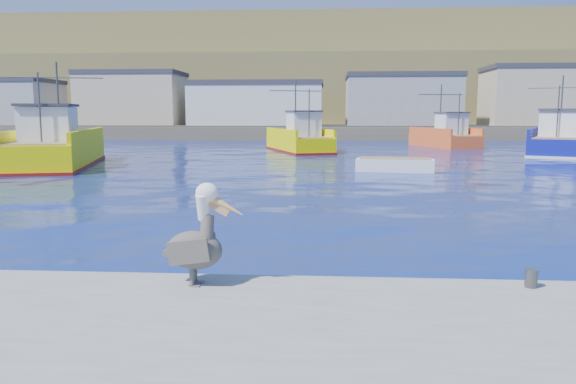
% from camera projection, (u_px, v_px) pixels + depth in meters
% --- Properties ---
extents(ground, '(260.00, 260.00, 0.00)m').
position_uv_depth(ground, '(341.00, 260.00, 12.78)').
color(ground, navy).
rests_on(ground, ground).
extents(dock_bollards, '(36.20, 0.20, 0.30)m').
position_uv_depth(dock_bollards, '(383.00, 275.00, 9.29)').
color(dock_bollards, '#4C4C4C').
rests_on(dock_bollards, dock).
extents(far_shore, '(200.00, 81.00, 24.00)m').
position_uv_depth(far_shore, '(328.00, 86.00, 119.43)').
color(far_shore, brown).
rests_on(far_shore, ground).
extents(trawler_yellow_a, '(7.14, 13.18, 6.67)m').
position_uv_depth(trawler_yellow_a, '(56.00, 149.00, 35.31)').
color(trawler_yellow_a, '#FBF000').
rests_on(trawler_yellow_a, ground).
extents(trawler_yellow_b, '(6.66, 10.67, 6.36)m').
position_uv_depth(trawler_yellow_b, '(300.00, 140.00, 49.09)').
color(trawler_yellow_b, '#FBF000').
rests_on(trawler_yellow_b, ground).
extents(trawler_blue, '(8.11, 11.64, 6.48)m').
position_uv_depth(trawler_blue, '(558.00, 142.00, 45.43)').
color(trawler_blue, navy).
rests_on(trawler_blue, ground).
extents(boat_orange, '(5.83, 9.67, 6.18)m').
position_uv_depth(boat_orange, '(445.00, 136.00, 55.70)').
color(boat_orange, '#F15C23').
rests_on(boat_orange, ground).
extents(skiff_left, '(3.74, 1.87, 0.78)m').
position_uv_depth(skiff_left, '(32.00, 160.00, 37.47)').
color(skiff_left, silver).
rests_on(skiff_left, ground).
extents(skiff_mid, '(4.58, 2.20, 0.96)m').
position_uv_depth(skiff_mid, '(395.00, 166.00, 32.27)').
color(skiff_mid, silver).
rests_on(skiff_mid, ground).
extents(pelican, '(1.38, 0.60, 1.71)m').
position_uv_depth(pelican, '(197.00, 242.00, 9.20)').
color(pelican, '#595451').
rests_on(pelican, dock).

